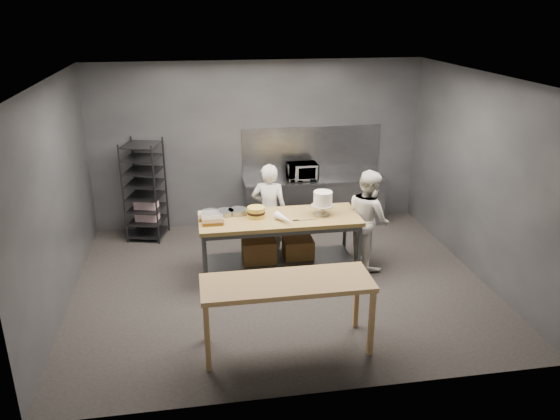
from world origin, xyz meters
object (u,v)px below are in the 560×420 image
object	(u,v)px
chef_right	(368,218)
layer_cake	(256,212)
work_table	(278,238)
frosted_cake_stand	(323,200)
chef_behind	(269,211)
microwave	(302,171)
speed_rack	(145,191)
near_counter	(287,287)

from	to	relation	value
chef_right	layer_cake	xyz separation A→B (m)	(-1.75, -0.02, 0.22)
work_table	layer_cake	distance (m)	0.54
frosted_cake_stand	work_table	bearing A→B (deg)	177.65
chef_behind	chef_right	xyz separation A→B (m)	(1.47, -0.58, -0.00)
microwave	layer_cake	bearing A→B (deg)	-120.73
speed_rack	frosted_cake_stand	distance (m)	3.27
layer_cake	microwave	bearing A→B (deg)	59.27
chef_behind	microwave	world-z (taller)	chef_behind
speed_rack	chef_right	size ratio (longest dim) A/B	1.13
chef_behind	microwave	xyz separation A→B (m)	(0.78, 1.19, 0.27)
near_counter	frosted_cake_stand	bearing A→B (deg)	65.35
speed_rack	microwave	xyz separation A→B (m)	(2.80, 0.08, 0.19)
near_counter	chef_right	distance (m)	2.61
microwave	near_counter	bearing A→B (deg)	-104.16
speed_rack	microwave	distance (m)	2.81
frosted_cake_stand	near_counter	bearing A→B (deg)	-114.65
chef_behind	frosted_cake_stand	world-z (taller)	chef_behind
chef_right	microwave	size ratio (longest dim) A/B	2.87
work_table	frosted_cake_stand	xyz separation A→B (m)	(0.68, -0.03, 0.58)
speed_rack	chef_right	world-z (taller)	speed_rack
near_counter	speed_rack	distance (m)	4.15
speed_rack	frosted_cake_stand	world-z (taller)	speed_rack
work_table	near_counter	bearing A→B (deg)	-96.24
near_counter	microwave	world-z (taller)	microwave
chef_behind	microwave	distance (m)	1.45
work_table	microwave	distance (m)	2.02
near_counter	frosted_cake_stand	size ratio (longest dim) A/B	5.46
near_counter	layer_cake	bearing A→B (deg)	93.04
work_table	chef_behind	bearing A→B (deg)	93.52
near_counter	chef_behind	xyz separation A→B (m)	(0.18, 2.61, -0.03)
chef_behind	microwave	size ratio (longest dim) A/B	2.88
speed_rack	frosted_cake_stand	bearing A→B (deg)	-32.90
near_counter	frosted_cake_stand	world-z (taller)	frosted_cake_stand
work_table	speed_rack	bearing A→B (deg)	139.75
speed_rack	near_counter	bearing A→B (deg)	-63.65
near_counter	speed_rack	size ratio (longest dim) A/B	1.14
chef_behind	frosted_cake_stand	size ratio (longest dim) A/B	4.26
near_counter	work_table	bearing A→B (deg)	83.76
chef_behind	layer_cake	xyz separation A→B (m)	(-0.28, -0.60, 0.22)
chef_right	frosted_cake_stand	xyz separation A→B (m)	(-0.76, -0.08, 0.38)
layer_cake	chef_right	bearing A→B (deg)	0.64
near_counter	frosted_cake_stand	distance (m)	2.17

